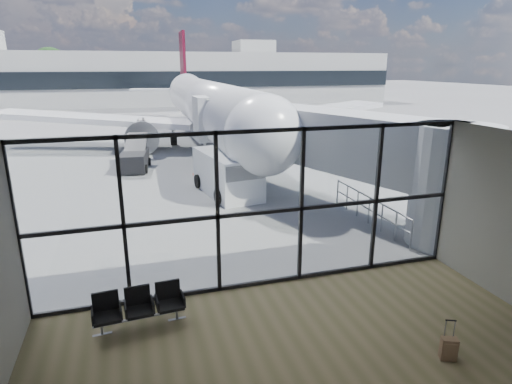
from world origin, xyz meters
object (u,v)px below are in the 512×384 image
seating_row (139,305)px  service_van (228,173)px  suitcase (449,349)px  belt_loader (135,159)px  airliner (206,105)px

seating_row → service_van: 11.18m
suitcase → belt_loader: bearing=129.4°
seating_row → airliner: (6.35, 25.30, 2.44)m
suitcase → service_van: size_ratio=0.19×
belt_loader → suitcase: bearing=-65.2°
suitcase → belt_loader: size_ratio=0.21×
airliner → belt_loader: (-6.01, -8.49, -2.34)m
suitcase → airliner: 28.69m
seating_row → service_van: (4.58, 10.18, 0.50)m
airliner → suitcase: bearing=-88.8°
seating_row → belt_loader: 16.82m
seating_row → belt_loader: (0.34, 16.81, 0.11)m
service_van → seating_row: bearing=-122.7°
airliner → belt_loader: size_ratio=8.86×
seating_row → suitcase: 7.08m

